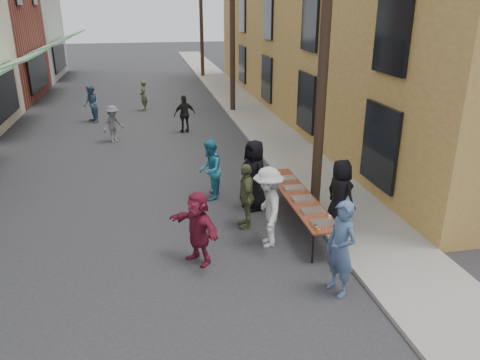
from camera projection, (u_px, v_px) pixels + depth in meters
name	position (u px, v px, depth m)	size (l,w,h in m)	color
ground	(160.00, 284.00, 9.20)	(120.00, 120.00, 0.00)	#28282B
sidewalk	(246.00, 110.00, 23.84)	(2.20, 60.00, 0.10)	gray
building_ochre	(376.00, 6.00, 22.30)	(10.00, 28.00, 10.00)	#A18139
utility_pole_near	(325.00, 33.00, 11.14)	(0.26, 0.26, 9.00)	#2D2116
utility_pole_mid	(232.00, 18.00, 22.13)	(0.26, 0.26, 9.00)	#2D2116
utility_pole_far	(201.00, 13.00, 33.11)	(0.26, 0.26, 9.00)	#2D2116
serving_table	(299.00, 197.00, 11.48)	(0.70, 4.00, 0.75)	maroon
catering_tray_sausage	(323.00, 224.00, 9.94)	(0.50, 0.33, 0.08)	maroon
catering_tray_foil_b	(313.00, 211.00, 10.54)	(0.50, 0.33, 0.08)	#B2B2B7
catering_tray_buns	(303.00, 199.00, 11.18)	(0.50, 0.33, 0.08)	tan
catering_tray_foil_d	(294.00, 188.00, 11.82)	(0.50, 0.33, 0.08)	#B2B2B7
catering_tray_buns_end	(286.00, 179.00, 12.46)	(0.50, 0.33, 0.08)	tan
condiment_jar_a	(318.00, 231.00, 9.62)	(0.07, 0.07, 0.08)	#A57F26
condiment_jar_b	(317.00, 229.00, 9.72)	(0.07, 0.07, 0.08)	#A57F26
condiment_jar_c	(315.00, 227.00, 9.81)	(0.07, 0.07, 0.08)	#A57F26
cup_stack	(337.00, 227.00, 9.74)	(0.08, 0.08, 0.12)	tan
guest_front_a	(254.00, 175.00, 12.28)	(0.93, 0.60, 1.89)	black
guest_front_b	(341.00, 249.00, 8.64)	(0.68, 0.45, 1.87)	#435E82
guest_front_c	(210.00, 170.00, 12.95)	(0.82, 0.64, 1.69)	teal
guest_front_d	(268.00, 207.00, 10.39)	(1.20, 0.69, 1.86)	beige
guest_front_e	(246.00, 196.00, 11.30)	(0.96, 0.40, 1.63)	#5D643A
guest_queue_back	(198.00, 228.00, 9.75)	(1.48, 0.47, 1.59)	maroon
server	(340.00, 194.00, 11.07)	(0.83, 0.54, 1.70)	black
passerby_left	(113.00, 124.00, 18.31)	(0.94, 0.54, 1.45)	slate
passerby_mid	(185.00, 114.00, 19.65)	(0.92, 0.39, 1.58)	black
passerby_right	(144.00, 96.00, 23.65)	(0.55, 0.36, 1.52)	#4C5430
passerby_far	(91.00, 104.00, 21.28)	(0.83, 0.64, 1.70)	#466887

